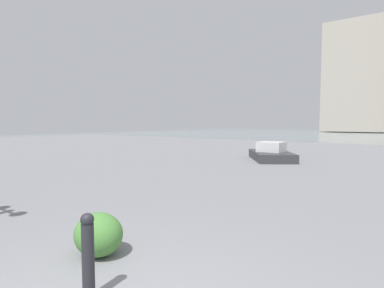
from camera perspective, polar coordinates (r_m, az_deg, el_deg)
The scene contains 4 objects.
building_slab at distance 68.65m, azimuth 30.19°, elevation 10.43°, with size 15.43×12.06×20.05m.
bollard_near at distance 3.34m, azimuth -18.54°, elevation -18.73°, with size 0.13×0.13×0.86m.
shrub_round at distance 4.34m, azimuth -16.77°, elevation -15.60°, with size 0.66×0.59×0.56m.
boat at distance 14.68m, azimuth 14.35°, elevation -2.02°, with size 3.05×3.41×0.95m.
Camera 1 is at (-1.98, 1.30, 1.73)m, focal length 29.06 mm.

